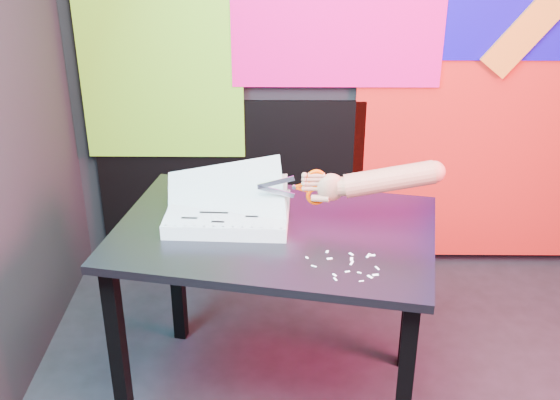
{
  "coord_description": "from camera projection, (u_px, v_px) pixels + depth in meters",
  "views": [
    {
      "loc": [
        -0.48,
        -1.68,
        1.9
      ],
      "look_at": [
        -0.5,
        0.43,
        0.87
      ],
      "focal_mm": 45.0,
      "sensor_mm": 36.0,
      "label": 1
    }
  ],
  "objects": [
    {
      "name": "room",
      "position": [
        477.0,
        103.0,
        1.75
      ],
      "size": [
        3.01,
        3.01,
        2.71
      ],
      "color": "#232228",
      "rests_on": "ground"
    },
    {
      "name": "backdrop",
      "position": [
        403.0,
        85.0,
        3.23
      ],
      "size": [
        2.88,
        0.05,
        2.08
      ],
      "color": "red",
      "rests_on": "ground"
    },
    {
      "name": "work_table",
      "position": [
        274.0,
        254.0,
        2.46
      ],
      "size": [
        1.21,
        0.92,
        0.75
      ],
      "rotation": [
        0.0,
        0.0,
        -0.19
      ],
      "color": "black",
      "rests_on": "ground"
    },
    {
      "name": "printout_stack",
      "position": [
        228.0,
        213.0,
        2.46
      ],
      "size": [
        0.44,
        0.33,
        0.22
      ],
      "rotation": [
        0.0,
        0.0,
        -0.04
      ],
      "color": "silver",
      "rests_on": "work_table"
    },
    {
      "name": "scissors",
      "position": [
        311.0,
        187.0,
        2.39
      ],
      "size": [
        0.24,
        0.02,
        0.13
      ],
      "rotation": [
        0.0,
        0.0,
        -0.01
      ],
      "color": "silver",
      "rests_on": "printout_stack"
    },
    {
      "name": "hand_forearm",
      "position": [
        379.0,
        180.0,
        2.37
      ],
      "size": [
        0.47,
        0.09,
        0.15
      ],
      "rotation": [
        0.0,
        0.0,
        -0.01
      ],
      "color": "#B16D4C",
      "rests_on": "work_table"
    },
    {
      "name": "paper_clippings",
      "position": [
        352.0,
        264.0,
        2.2
      ],
      "size": [
        0.23,
        0.19,
        0.0
      ],
      "color": "white",
      "rests_on": "work_table"
    }
  ]
}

